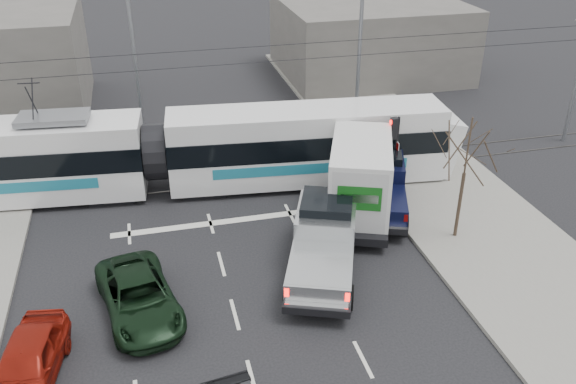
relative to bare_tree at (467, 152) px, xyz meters
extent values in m
plane|color=black|center=(-7.60, -2.50, -3.79)|extent=(120.00, 120.00, 0.00)
cube|color=gray|center=(1.40, -2.50, -3.72)|extent=(6.00, 60.00, 0.15)
cube|color=#33302D|center=(-7.60, 7.50, -3.78)|extent=(60.00, 1.60, 0.03)
cube|color=#65605B|center=(4.40, 21.50, -1.29)|extent=(12.00, 10.00, 5.00)
cylinder|color=#47382B|center=(0.00, 0.00, -2.27)|extent=(0.14, 0.14, 2.75)
cylinder|color=#47382B|center=(0.00, 0.00, 0.23)|extent=(0.07, 0.07, 2.25)
cylinder|color=black|center=(-1.00, 4.00, -1.84)|extent=(0.12, 0.12, 3.60)
cube|color=black|center=(-1.20, 4.00, -0.54)|extent=(0.28, 0.28, 0.95)
cylinder|color=#FF0C07|center=(-1.35, 4.00, -0.24)|extent=(0.06, 0.20, 0.20)
cylinder|color=orange|center=(-1.35, 4.00, -0.54)|extent=(0.06, 0.20, 0.20)
cylinder|color=#05330C|center=(-1.35, 4.00, -0.84)|extent=(0.06, 0.20, 0.20)
cube|color=white|center=(-1.02, 3.85, -1.34)|extent=(0.02, 0.30, 0.40)
cylinder|color=slate|center=(-0.10, 11.50, 0.71)|extent=(0.20, 0.20, 9.00)
cylinder|color=slate|center=(-11.60, 13.50, 0.71)|extent=(0.20, 0.20, 9.00)
cylinder|color=black|center=(-7.60, 7.50, 1.71)|extent=(60.00, 0.03, 0.03)
cylinder|color=black|center=(-7.60, 7.50, 2.41)|extent=(60.00, 0.03, 0.03)
cube|color=white|center=(-17.90, 7.62, -2.79)|extent=(12.68, 3.85, 1.51)
cube|color=white|center=(-4.40, 6.27, -2.79)|extent=(12.68, 3.85, 1.51)
cube|color=black|center=(-4.40, 6.27, -1.62)|extent=(12.75, 3.88, 1.03)
cube|color=white|center=(-4.40, 6.27, -0.69)|extent=(12.67, 3.74, 0.96)
cube|color=#1B7089|center=(-4.53, 4.95, -2.52)|extent=(8.70, 0.89, 0.48)
cylinder|color=black|center=(-11.15, 6.94, -1.83)|extent=(1.21, 2.60, 2.51)
cube|color=slate|center=(-15.20, 7.35, 0.01)|extent=(3.05, 1.85, 0.24)
cube|color=black|center=(-13.17, 7.15, -3.62)|extent=(2.15, 2.41, 0.35)
cube|color=black|center=(-9.12, 6.74, -3.62)|extent=(2.15, 2.41, 0.35)
cube|color=black|center=(-1.02, 5.93, -3.62)|extent=(2.15, 2.41, 0.35)
cube|color=black|center=(-5.74, -0.83, -3.19)|extent=(4.35, 6.73, 0.27)
cube|color=#B4B7B9|center=(-5.33, 0.24, -2.42)|extent=(2.97, 3.27, 1.26)
cube|color=black|center=(-5.29, 0.34, -1.76)|extent=(2.43, 2.46, 0.60)
cube|color=#B4B7B9|center=(-4.77, 1.66, -2.67)|extent=(2.36, 1.82, 0.60)
cube|color=#B4B7B9|center=(-6.25, -2.14, -2.75)|extent=(3.04, 3.45, 0.71)
cube|color=silver|center=(-6.85, -3.68, -3.05)|extent=(1.95, 0.92, 0.20)
cube|color=#FF0C07|center=(-7.70, -3.21, -2.64)|extent=(0.18, 0.14, 0.31)
cube|color=#FF0C07|center=(-5.90, -3.91, -2.64)|extent=(0.18, 0.14, 0.31)
cylinder|color=black|center=(-5.94, 1.43, -3.35)|extent=(0.60, 0.93, 0.88)
cylinder|color=black|center=(-4.06, 0.70, -3.35)|extent=(0.60, 0.93, 0.88)
cylinder|color=black|center=(-7.42, -2.36, -3.35)|extent=(0.60, 0.93, 0.88)
cylinder|color=black|center=(-5.54, -3.10, -3.35)|extent=(0.60, 0.93, 0.88)
cube|color=black|center=(-2.96, 3.09, -3.25)|extent=(4.69, 7.25, 0.34)
cube|color=white|center=(-2.01, 5.52, -2.42)|extent=(2.68, 2.35, 1.57)
cube|color=black|center=(-1.96, 5.65, -1.83)|extent=(2.20, 1.72, 0.59)
cube|color=silver|center=(-3.20, 2.45, -1.81)|extent=(3.89, 5.21, 2.89)
cube|color=silver|center=(-4.04, 0.29, -1.81)|extent=(1.95, 0.80, 2.55)
cube|color=#135616|center=(-4.06, 0.24, -1.57)|extent=(1.54, 0.62, 0.98)
cube|color=black|center=(-4.13, 0.08, -3.35)|extent=(2.06, 1.00, 0.18)
cylinder|color=black|center=(-3.12, 5.51, -3.35)|extent=(0.59, 0.93, 0.88)
cylinder|color=black|center=(-1.19, 4.76, -3.35)|extent=(0.59, 0.93, 0.88)
cylinder|color=black|center=(-4.62, 1.67, -3.30)|extent=(0.63, 1.02, 0.98)
cylinder|color=black|center=(-2.69, 0.92, -3.30)|extent=(0.63, 1.02, 0.98)
cube|color=black|center=(-2.10, 2.84, -3.20)|extent=(3.72, 5.78, 0.27)
cube|color=black|center=(-1.77, 3.76, -2.44)|extent=(2.62, 2.81, 1.25)
cube|color=black|center=(-1.73, 3.86, -1.79)|extent=(2.15, 2.11, 0.60)
cube|color=black|center=(-1.33, 4.98, -2.69)|extent=(2.12, 1.56, 0.60)
cube|color=black|center=(-2.50, 1.72, -2.76)|extent=(2.67, 2.96, 0.71)
cube|color=silver|center=(-2.98, 0.39, -3.05)|extent=(1.80, 0.81, 0.20)
cube|color=#590505|center=(-3.77, 0.79, -2.65)|extent=(0.17, 0.13, 0.30)
cube|color=#590505|center=(-2.11, 0.19, -2.65)|extent=(0.17, 0.13, 0.30)
cylinder|color=black|center=(-2.38, 4.78, -3.36)|extent=(0.58, 0.92, 0.87)
cylinder|color=black|center=(-0.65, 4.16, -3.36)|extent=(0.58, 0.92, 0.87)
cylinder|color=black|center=(-3.55, 1.52, -3.36)|extent=(0.58, 0.92, 0.87)
cylinder|color=black|center=(-1.82, 0.89, -3.36)|extent=(0.58, 0.92, 0.87)
imported|color=black|center=(-12.31, -1.66, -3.13)|extent=(3.07, 5.12, 1.33)
imported|color=maroon|center=(-15.47, -4.00, -3.09)|extent=(2.32, 4.33, 1.40)
camera|label=1|loc=(-11.45, -18.32, 9.34)|focal=38.00mm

